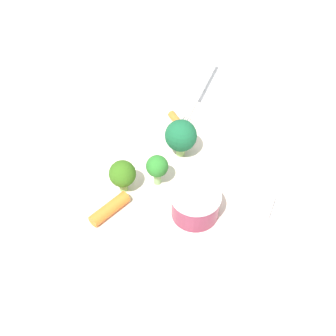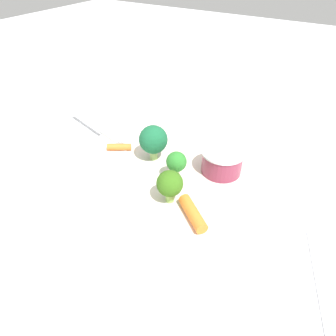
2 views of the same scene
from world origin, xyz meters
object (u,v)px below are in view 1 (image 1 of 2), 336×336
plate (159,174)px  broccoli_floret_0 (181,136)px  sauce_cup (195,204)px  fork (199,94)px  broccoli_floret_2 (158,167)px  carrot_stick_1 (177,121)px  broccoli_floret_1 (122,174)px  carrot_stick_0 (110,209)px

plate → broccoli_floret_0: bearing=-36.8°
sauce_cup → fork: 0.24m
broccoli_floret_2 → carrot_stick_1: bearing=-7.5°
fork → broccoli_floret_1: bearing=156.7°
broccoli_floret_1 → fork: size_ratio=0.27×
sauce_cup → plate: bearing=37.5°
sauce_cup → carrot_stick_0: 0.11m
plate → fork: 0.18m
broccoli_floret_0 → carrot_stick_0: size_ratio=1.02×
broccoli_floret_0 → carrot_stick_0: 0.14m
sauce_cup → carrot_stick_0: (-0.01, 0.11, -0.01)m
plate → broccoli_floret_0: (0.04, -0.03, 0.04)m
broccoli_floret_0 → fork: (0.13, -0.02, -0.03)m
broccoli_floret_0 → fork: 0.14m
broccoli_floret_0 → carrot_stick_1: (0.06, 0.01, -0.03)m
broccoli_floret_2 → carrot_stick_1: (0.12, -0.02, -0.02)m
sauce_cup → broccoli_floret_2: 0.07m
fork → broccoli_floret_2: bearing=166.7°
broccoli_floret_2 → carrot_stick_1: 0.12m
broccoli_floret_0 → broccoli_floret_1: 0.10m
carrot_stick_0 → carrot_stick_1: 0.19m
broccoli_floret_1 → fork: (0.21, -0.09, -0.03)m
sauce_cup → broccoli_floret_0: bearing=14.1°
broccoli_floret_2 → broccoli_floret_0: bearing=-24.2°
sauce_cup → carrot_stick_1: (0.17, 0.04, -0.01)m
broccoli_floret_1 → sauce_cup: bearing=-108.5°
plate → broccoli_floret_1: (-0.04, 0.04, 0.04)m
sauce_cup → broccoli_floret_0: broccoli_floret_0 is taller
plate → broccoli_floret_2: (-0.02, -0.00, 0.04)m
carrot_stick_1 → broccoli_floret_2: bearing=172.5°
broccoli_floret_1 → carrot_stick_1: bearing=-23.9°
broccoli_floret_1 → broccoli_floret_2: (0.02, -0.04, 0.00)m
carrot_stick_0 → fork: bearing=-22.1°
sauce_cup → fork: size_ratio=0.35×
plate → sauce_cup: 0.09m
broccoli_floret_2 → carrot_stick_0: (-0.06, 0.06, -0.02)m
plate → broccoli_floret_0: broccoli_floret_0 is taller
broccoli_floret_0 → carrot_stick_0: (-0.11, 0.08, -0.03)m
plate → carrot_stick_1: 0.10m
sauce_cup → carrot_stick_0: bearing=94.6°
plate → broccoli_floret_1: size_ratio=6.68×
sauce_cup → broccoli_floret_2: (0.05, 0.05, 0.01)m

